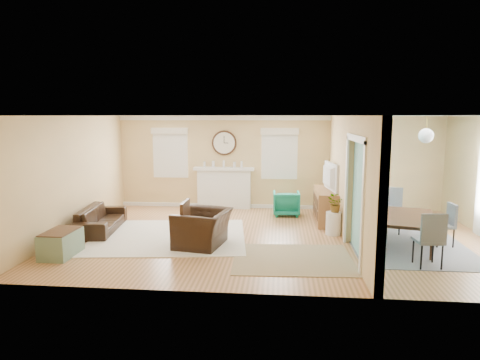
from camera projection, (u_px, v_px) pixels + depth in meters
name	position (u px, v px, depth m)	size (l,w,h in m)	color
floor	(276.00, 237.00, 9.22)	(9.00, 9.00, 0.00)	olive
wall_back	(278.00, 163.00, 11.98)	(9.00, 0.02, 2.60)	tan
wall_front	(274.00, 208.00, 6.07)	(9.00, 0.02, 2.60)	tan
wall_left	(72.00, 175.00, 9.45)	(0.02, 6.00, 2.60)	tan
ceiling	(277.00, 116.00, 8.84)	(9.00, 6.00, 0.02)	white
partition	(347.00, 174.00, 9.15)	(0.17, 6.00, 2.60)	tan
fireplace	(224.00, 187.00, 12.11)	(1.70, 0.30, 1.17)	white
wall_clock	(224.00, 143.00, 12.01)	(0.70, 0.07, 0.70)	#412713
window_left	(170.00, 149.00, 12.17)	(1.05, 0.13, 1.42)	white
window_right	(279.00, 150.00, 11.88)	(1.05, 0.13, 1.42)	white
pendant	(426.00, 136.00, 8.61)	(0.30, 0.30, 0.55)	gold
rug_cream	(169.00, 236.00, 9.29)	(3.26, 2.82, 0.02)	silver
rug_jute	(293.00, 259.00, 7.82)	(2.16, 1.77, 0.01)	tan
rug_grey	(408.00, 246.00, 8.60)	(2.27, 2.84, 0.01)	slate
sofa	(101.00, 219.00, 9.74)	(1.88, 0.74, 0.55)	black
eames_chair	(203.00, 228.00, 8.57)	(1.11, 0.97, 0.72)	black
green_chair	(286.00, 203.00, 11.26)	(0.68, 0.70, 0.64)	#12775F
trunk	(61.00, 243.00, 7.97)	(0.52, 0.84, 0.49)	gray
credenza	(326.00, 206.00, 10.56)	(0.54, 1.59, 0.80)	olive
tv	(326.00, 176.00, 10.46)	(1.16, 0.15, 0.67)	black
garden_stool	(334.00, 223.00, 9.42)	(0.34, 0.34, 0.50)	white
potted_plant	(334.00, 204.00, 9.35)	(0.35, 0.30, 0.39)	#337F33
dining_table	(409.00, 231.00, 8.56)	(1.76, 0.98, 0.62)	#412713
dining_chair_n	(392.00, 207.00, 9.53)	(0.54, 0.54, 1.01)	slate
dining_chair_s	(429.00, 234.00, 7.35)	(0.47, 0.47, 0.98)	slate
dining_chair_w	(374.00, 221.00, 8.53)	(0.46, 0.46, 0.88)	white
dining_chair_e	(443.00, 221.00, 8.56)	(0.41, 0.41, 0.87)	slate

